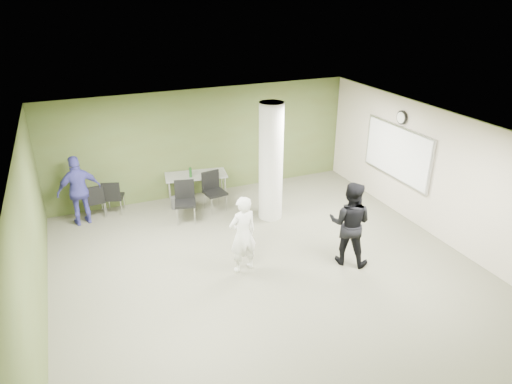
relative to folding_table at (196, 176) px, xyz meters
name	(u,v)px	position (x,y,z in m)	size (l,w,h in m)	color
floor	(266,268)	(0.38, -3.54, -0.68)	(8.00, 8.00, 0.00)	#5B5948
ceiling	(267,132)	(0.38, -3.54, 2.12)	(8.00, 8.00, 0.00)	white
wall_back	(204,142)	(0.38, 0.46, 0.72)	(8.00, 0.02, 2.80)	#4D5528
wall_left	(31,249)	(-3.62, -3.54, 0.72)	(0.02, 8.00, 2.80)	#4D5528
wall_right_cream	(435,173)	(4.38, -3.54, 0.72)	(0.02, 8.00, 2.80)	beige
column	(271,162)	(1.38, -1.54, 0.72)	(0.56, 0.56, 2.80)	silver
whiteboard	(397,153)	(4.30, -2.34, 0.82)	(0.05, 2.30, 1.30)	silver
wall_clock	(402,118)	(4.30, -2.34, 1.67)	(0.06, 0.32, 0.32)	black
folding_table	(196,176)	(0.00, 0.00, 0.00)	(1.63, 0.91, 0.98)	gray
wastebasket	(176,203)	(-0.61, -0.21, -0.54)	(0.26, 0.26, 0.29)	#4C4C4C
chair_back_left	(95,199)	(-2.49, 0.03, -0.19)	(0.46, 0.46, 0.85)	black
chair_back_right	(113,195)	(-2.07, 0.03, -0.17)	(0.56, 0.56, 0.89)	black
chair_table_left	(185,198)	(-0.54, -0.91, -0.11)	(0.59, 0.59, 0.97)	black
chair_table_right	(213,188)	(0.25, -0.62, -0.11)	(0.56, 0.56, 0.98)	black
woman_white	(243,235)	(-0.05, -3.40, 0.11)	(0.58, 0.38, 1.58)	white
man_black	(350,223)	(1.99, -3.94, 0.18)	(0.85, 0.66, 1.74)	black
man_blue	(79,191)	(-2.80, -0.14, 0.15)	(0.98, 0.41, 1.67)	#4543A8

